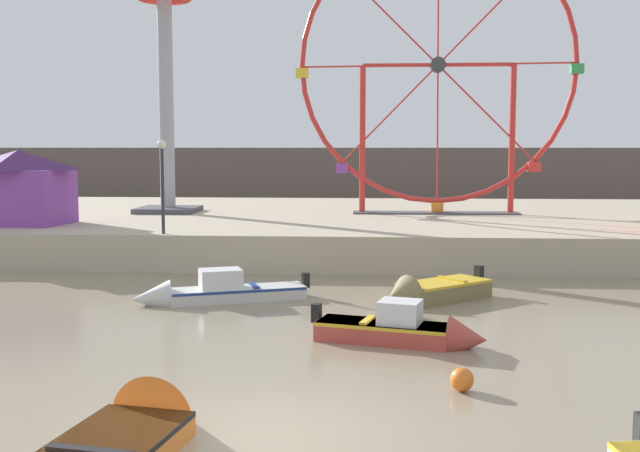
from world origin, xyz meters
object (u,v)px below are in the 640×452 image
at_px(mooring_buoy_orange, 462,380).
at_px(carnival_booth_purple_stall, 19,186).
at_px(motorboat_pale_grey, 209,292).
at_px(motorboat_orange_hull, 132,434).
at_px(motorboat_olive_wood, 429,292).
at_px(drop_tower_steel_tower, 165,56).
at_px(ferris_wheel_red_frame, 438,70).
at_px(promenade_lamp_near, 162,171).
at_px(motorboat_faded_red, 408,330).

bearing_deg(mooring_buoy_orange, carnival_booth_purple_stall, 134.45).
xyz_separation_m(motorboat_pale_grey, mooring_buoy_orange, (6.35, -7.76, -0.06)).
height_order(motorboat_orange_hull, motorboat_olive_wood, motorboat_orange_hull).
distance_m(motorboat_olive_wood, drop_tower_steel_tower, 19.96).
xyz_separation_m(motorboat_orange_hull, motorboat_olive_wood, (5.24, 11.19, 0.09)).
distance_m(ferris_wheel_red_frame, promenade_lamp_near, 14.54).
bearing_deg(drop_tower_steel_tower, mooring_buoy_orange, -62.84).
height_order(motorboat_orange_hull, carnival_booth_purple_stall, carnival_booth_purple_stall).
distance_m(drop_tower_steel_tower, mooring_buoy_orange, 26.40).
relative_size(motorboat_pale_grey, motorboat_olive_wood, 1.45).
xyz_separation_m(motorboat_faded_red, ferris_wheel_red_frame, (2.15, 18.85, 7.69)).
height_order(motorboat_orange_hull, ferris_wheel_red_frame, ferris_wheel_red_frame).
bearing_deg(promenade_lamp_near, motorboat_pale_grey, -62.50).
relative_size(motorboat_olive_wood, promenade_lamp_near, 1.05).
bearing_deg(motorboat_orange_hull, ferris_wheel_red_frame, -4.87).
relative_size(motorboat_faded_red, ferris_wheel_red_frame, 0.31).
relative_size(motorboat_pale_grey, carnival_booth_purple_stall, 1.17).
xyz_separation_m(motorboat_faded_red, motorboat_orange_hull, (-4.40, -6.38, -0.10)).
height_order(motorboat_olive_wood, mooring_buoy_orange, motorboat_olive_wood).
relative_size(ferris_wheel_red_frame, promenade_lamp_near, 3.93).
relative_size(drop_tower_steel_tower, carnival_booth_purple_stall, 3.56).
distance_m(carnival_booth_purple_stall, mooring_buoy_orange, 22.82).
bearing_deg(promenade_lamp_near, mooring_buoy_orange, -55.16).
bearing_deg(mooring_buoy_orange, promenade_lamp_near, 124.84).
height_order(motorboat_faded_red, mooring_buoy_orange, motorboat_faded_red).
distance_m(drop_tower_steel_tower, promenade_lamp_near, 10.68).
relative_size(motorboat_faded_red, motorboat_orange_hull, 1.01).
height_order(carnival_booth_purple_stall, promenade_lamp_near, promenade_lamp_near).
distance_m(motorboat_orange_hull, motorboat_olive_wood, 12.36).
bearing_deg(motorboat_pale_grey, carnival_booth_purple_stall, -62.13).
bearing_deg(motorboat_faded_red, motorboat_orange_hull, -109.51).
relative_size(motorboat_pale_grey, mooring_buoy_orange, 11.58).
xyz_separation_m(motorboat_faded_red, mooring_buoy_orange, (0.83, -3.38, -0.09)).
relative_size(motorboat_orange_hull, drop_tower_steel_tower, 0.26).
bearing_deg(carnival_booth_purple_stall, ferris_wheel_red_frame, 24.80).
xyz_separation_m(carnival_booth_purple_stall, mooring_buoy_orange, (15.87, -16.18, -2.69)).
height_order(motorboat_olive_wood, ferris_wheel_red_frame, ferris_wheel_red_frame).
distance_m(motorboat_pale_grey, motorboat_olive_wood, 6.37).
distance_m(motorboat_orange_hull, ferris_wheel_red_frame, 27.21).
relative_size(motorboat_pale_grey, ferris_wheel_red_frame, 0.38).
height_order(motorboat_pale_grey, promenade_lamp_near, promenade_lamp_near).
distance_m(motorboat_faded_red, promenade_lamp_near, 13.24).
relative_size(motorboat_olive_wood, carnival_booth_purple_stall, 0.81).
height_order(motorboat_pale_grey, drop_tower_steel_tower, drop_tower_steel_tower).
xyz_separation_m(motorboat_orange_hull, ferris_wheel_red_frame, (6.55, 25.24, 7.79)).
distance_m(motorboat_faded_red, ferris_wheel_red_frame, 20.47).
xyz_separation_m(motorboat_faded_red, promenade_lamp_near, (-8.32, 9.77, 3.29)).
bearing_deg(motorboat_faded_red, carnival_booth_purple_stall, 154.65).
bearing_deg(motorboat_olive_wood, drop_tower_steel_tower, -91.13).
distance_m(motorboat_olive_wood, ferris_wheel_red_frame, 16.07).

